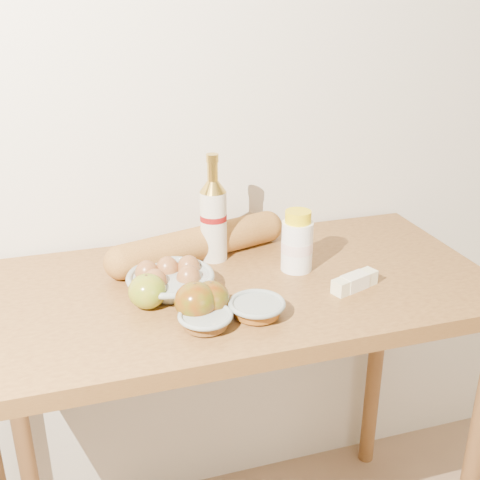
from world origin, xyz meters
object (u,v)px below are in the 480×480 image
bourbon_bottle (213,218)px  egg_bowl (170,280)px  table (236,328)px  cream_bottle (297,243)px  baguette (199,243)px

bourbon_bottle → egg_bowl: bourbon_bottle is taller
table → cream_bottle: bearing=9.2°
bourbon_bottle → table: bearing=-87.5°
egg_bowl → baguette: bearing=56.0°
baguette → cream_bottle: bearing=-47.5°
table → bourbon_bottle: bourbon_bottle is taller
egg_bowl → bourbon_bottle: bearing=45.3°
egg_bowl → baguette: size_ratio=0.40×
cream_bottle → baguette: bearing=153.5°
cream_bottle → baguette: size_ratio=0.30×
table → baguette: bearing=107.9°
cream_bottle → baguette: cream_bottle is taller
bourbon_bottle → baguette: size_ratio=0.54×
bourbon_bottle → egg_bowl: (-0.14, -0.14, -0.08)m
bourbon_bottle → baguette: (-0.04, 0.01, -0.07)m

